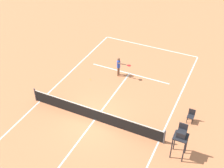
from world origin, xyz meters
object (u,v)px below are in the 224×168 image
object	(u,v)px
umpire_chair	(181,136)
courtside_chair_mid	(191,115)
player_serving	(119,65)
tennis_ball	(90,79)

from	to	relation	value
umpire_chair	courtside_chair_mid	bearing A→B (deg)	-89.83
player_serving	umpire_chair	xyz separation A→B (m)	(-6.54, 6.05, 0.64)
umpire_chair	courtside_chair_mid	distance (m)	3.35
player_serving	tennis_ball	xyz separation A→B (m)	(1.81, 1.57, -0.93)
tennis_ball	umpire_chair	size ratio (longest dim) A/B	0.03
player_serving	courtside_chair_mid	world-z (taller)	player_serving
tennis_ball	player_serving	bearing A→B (deg)	-139.09
player_serving	courtside_chair_mid	xyz separation A→B (m)	(-6.53, 2.88, -0.43)
umpire_chair	courtside_chair_mid	size ratio (longest dim) A/B	2.54
player_serving	courtside_chair_mid	distance (m)	7.15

